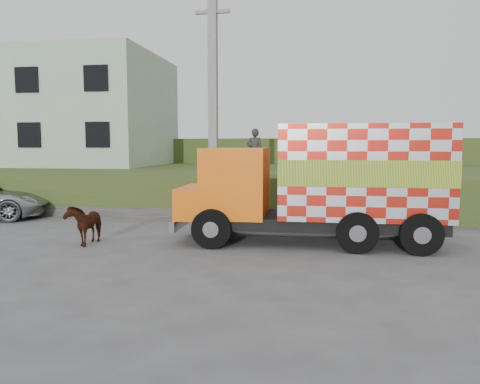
% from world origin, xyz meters
% --- Properties ---
extents(ground, '(120.00, 120.00, 0.00)m').
position_xyz_m(ground, '(0.00, 0.00, 0.00)').
color(ground, '#474749').
rests_on(ground, ground).
extents(embankment, '(40.00, 12.00, 1.50)m').
position_xyz_m(embankment, '(0.00, 10.00, 0.75)').
color(embankment, '#29531B').
rests_on(embankment, ground).
extents(embankment_far, '(40.00, 12.00, 3.00)m').
position_xyz_m(embankment_far, '(0.00, 22.00, 1.50)').
color(embankment_far, '#29531B').
rests_on(embankment_far, ground).
extents(retaining_strip, '(16.00, 0.50, 0.40)m').
position_xyz_m(retaining_strip, '(-2.00, 4.20, 0.20)').
color(retaining_strip, '#595651').
rests_on(retaining_strip, ground).
extents(building, '(10.00, 8.00, 6.00)m').
position_xyz_m(building, '(-11.00, 13.00, 4.50)').
color(building, '#A7C3A6').
rests_on(building, embankment).
extents(utility_pole, '(1.20, 0.30, 8.00)m').
position_xyz_m(utility_pole, '(-1.00, 4.60, 4.08)').
color(utility_pole, gray).
rests_on(utility_pole, ground).
extents(cargo_truck, '(7.07, 2.52, 3.14)m').
position_xyz_m(cargo_truck, '(2.85, 0.83, 1.62)').
color(cargo_truck, black).
rests_on(cargo_truck, ground).
extents(cow, '(0.63, 1.31, 1.09)m').
position_xyz_m(cow, '(-3.42, -0.28, 0.55)').
color(cow, black).
rests_on(cow, ground).
extents(pedestrian, '(0.65, 0.44, 1.76)m').
position_xyz_m(pedestrian, '(0.26, 6.40, 2.38)').
color(pedestrian, '#2B2726').
rests_on(pedestrian, embankment).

